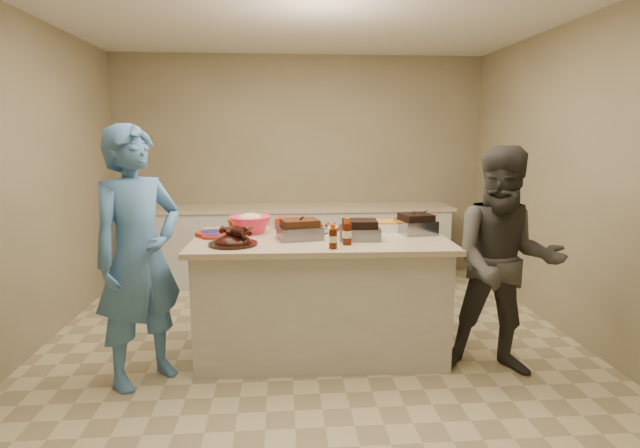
{
  "coord_description": "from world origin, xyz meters",
  "views": [
    {
      "loc": [
        -0.25,
        -3.73,
        1.73
      ],
      "look_at": [
        0.06,
        0.16,
        1.04
      ],
      "focal_mm": 28.0,
      "sensor_mm": 36.0,
      "label": 1
    }
  ],
  "objects": [
    {
      "name": "island",
      "position": [
        0.06,
        0.11,
        0.0
      ],
      "size": [
        2.01,
        1.1,
        0.94
      ],
      "primitive_type": null,
      "rotation": [
        0.0,
        0.0,
        -0.03
      ],
      "color": "silver",
      "rests_on": "ground"
    },
    {
      "name": "room",
      "position": [
        0.0,
        0.0,
        0.0
      ],
      "size": [
        4.5,
        5.0,
        2.7
      ],
      "primitive_type": null,
      "color": "gray",
      "rests_on": "ground"
    },
    {
      "name": "sausage_plate",
      "position": [
        0.14,
        0.42,
        0.94
      ],
      "size": [
        0.35,
        0.35,
        0.05
      ],
      "primitive_type": "cylinder",
      "rotation": [
        0.0,
        0.0,
        -0.16
      ],
      "color": "silver",
      "rests_on": "island"
    },
    {
      "name": "sauce_bowl",
      "position": [
        0.07,
        0.27,
        0.94
      ],
      "size": [
        0.14,
        0.05,
        0.14
      ],
      "primitive_type": "imported",
      "rotation": [
        0.0,
        0.0,
        -0.03
      ],
      "color": "silver",
      "rests_on": "island"
    },
    {
      "name": "back_counter",
      "position": [
        0.0,
        2.2,
        0.45
      ],
      "size": [
        3.6,
        0.64,
        0.9
      ],
      "primitive_type": null,
      "color": "silver",
      "rests_on": "ground"
    },
    {
      "name": "mustard_bottle",
      "position": [
        -0.0,
        0.32,
        0.94
      ],
      "size": [
        0.04,
        0.04,
        0.12
      ],
      "primitive_type": "cylinder",
      "rotation": [
        0.0,
        0.0,
        -0.03
      ],
      "color": "yellow",
      "rests_on": "island"
    },
    {
      "name": "roasting_pan",
      "position": [
        0.86,
        0.23,
        0.94
      ],
      "size": [
        0.32,
        0.32,
        0.11
      ],
      "primitive_type": "cube",
      "rotation": [
        0.0,
        0.0,
        0.19
      ],
      "color": "gray",
      "rests_on": "island"
    },
    {
      "name": "basket_stack",
      "position": [
        -0.2,
        0.54,
        0.94
      ],
      "size": [
        0.21,
        0.17,
        0.09
      ],
      "primitive_type": "cube",
      "rotation": [
        0.0,
        0.0,
        -0.16
      ],
      "color": "#A02517",
      "rests_on": "island"
    },
    {
      "name": "bbq_bottle_a",
      "position": [
        0.12,
        -0.29,
        0.94
      ],
      "size": [
        0.06,
        0.06,
        0.18
      ],
      "primitive_type": "cylinder",
      "rotation": [
        0.0,
        0.0,
        -0.03
      ],
      "color": "#401405",
      "rests_on": "island"
    },
    {
      "name": "guest_gray",
      "position": [
        1.35,
        -0.37,
        0.0
      ],
      "size": [
        1.24,
        1.83,
        0.63
      ],
      "primitive_type": "imported",
      "rotation": [
        0.0,
        0.0,
        -0.28
      ],
      "color": "#44423C",
      "rests_on": "ground"
    },
    {
      "name": "coleslaw_bowl",
      "position": [
        -0.5,
        0.35,
        0.94
      ],
      "size": [
        0.35,
        0.35,
        0.24
      ],
      "primitive_type": null,
      "rotation": [
        0.0,
        0.0,
        -0.03
      ],
      "color": "#FF2B4D",
      "rests_on": "island"
    },
    {
      "name": "pulled_pork_tray",
      "position": [
        -0.1,
        0.07,
        0.94
      ],
      "size": [
        0.37,
        0.31,
        0.1
      ],
      "primitive_type": "cube",
      "rotation": [
        0.0,
        0.0,
        0.21
      ],
      "color": "#47230F",
      "rests_on": "island"
    },
    {
      "name": "bbq_bottle_b",
      "position": [
        0.23,
        -0.16,
        0.94
      ],
      "size": [
        0.07,
        0.07,
        0.2
      ],
      "primitive_type": "cylinder",
      "rotation": [
        0.0,
        0.0,
        -0.03
      ],
      "color": "#401405",
      "rests_on": "island"
    },
    {
      "name": "guest_blue",
      "position": [
        -1.23,
        -0.3,
        0.0
      ],
      "size": [
        1.76,
        1.74,
        0.43
      ],
      "primitive_type": "imported",
      "rotation": [
        0.0,
        0.0,
        0.8
      ],
      "color": "#487BB5",
      "rests_on": "ground"
    },
    {
      "name": "plastic_cup",
      "position": [
        -0.65,
        0.48,
        0.94
      ],
      "size": [
        0.1,
        0.09,
        0.1
      ],
      "primitive_type": "imported",
      "rotation": [
        0.0,
        0.0,
        -0.03
      ],
      "color": "#A45C09",
      "rests_on": "island"
    },
    {
      "name": "rib_platter",
      "position": [
        -0.6,
        -0.11,
        0.94
      ],
      "size": [
        0.42,
        0.42,
        0.14
      ],
      "primitive_type": null,
      "rotation": [
        0.0,
        0.0,
        0.19
      ],
      "color": "#38110A",
      "rests_on": "island"
    },
    {
      "name": "plate_stack_large",
      "position": [
        -0.81,
        0.27,
        0.94
      ],
      "size": [
        0.26,
        0.26,
        0.03
      ],
      "primitive_type": "cylinder",
      "rotation": [
        0.0,
        0.0,
        -0.03
      ],
      "color": "#A02517",
      "rests_on": "island"
    },
    {
      "name": "plate_stack_small",
      "position": [
        -0.78,
        0.16,
        0.94
      ],
      "size": [
        0.18,
        0.18,
        0.02
      ],
      "primitive_type": "cylinder",
      "rotation": [
        0.0,
        0.0,
        -0.03
      ],
      "color": "#A02517",
      "rests_on": "island"
    },
    {
      "name": "brisket_tray",
      "position": [
        0.36,
        0.03,
        0.94
      ],
      "size": [
        0.33,
        0.28,
        0.09
      ],
      "primitive_type": "cube",
      "rotation": [
        0.0,
        0.0,
        -0.08
      ],
      "color": "black",
      "rests_on": "island"
    },
    {
      "name": "mac_cheese_dish",
      "position": [
        0.69,
        0.37,
        0.94
      ],
      "size": [
        0.35,
        0.27,
        0.09
      ],
      "primitive_type": "cube",
      "rotation": [
        0.0,
        0.0,
        -0.12
      ],
      "color": "orange",
      "rests_on": "island"
    }
  ]
}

